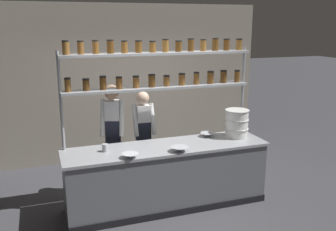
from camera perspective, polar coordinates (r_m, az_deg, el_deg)
name	(u,v)px	position (r m, az deg, el deg)	size (l,w,h in m)	color
ground_plane	(167,205)	(5.73, -0.22, -13.42)	(40.00, 40.00, 0.00)	#3D3D42
back_wall	(128,83)	(7.37, -6.08, 5.00)	(5.35, 0.12, 2.99)	#9E9384
prep_counter	(167,176)	(5.53, -0.22, -9.20)	(2.95, 0.76, 0.92)	slate
spice_shelf_unit	(159,72)	(5.45, -1.31, 6.61)	(2.84, 0.28, 2.42)	#999BA0
chef_left	(113,132)	(5.79, -8.38, -2.47)	(0.42, 0.35, 1.74)	black
chef_center	(143,133)	(6.08, -3.77, -2.67)	(0.36, 0.28, 1.58)	black
container_stack	(237,123)	(5.83, 10.42, -1.18)	(0.37, 0.37, 0.43)	white
prep_bowl_near_left	(180,149)	(5.14, 1.80, -5.14)	(0.25, 0.25, 0.07)	#B2B7BC
prep_bowl_center_front	(130,156)	(4.93, -5.79, -6.12)	(0.22, 0.22, 0.06)	silver
prep_bowl_center_back	(207,135)	(5.83, 6.02, -2.93)	(0.22, 0.22, 0.06)	#B2B7BC
serving_cup_front	(105,148)	(5.20, -9.57, -4.87)	(0.08, 0.08, 0.11)	#B2B7BC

